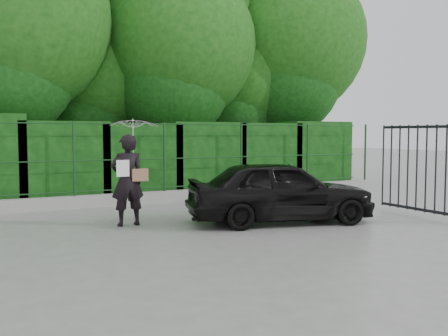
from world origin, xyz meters
name	(u,v)px	position (x,y,z in m)	size (l,w,h in m)	color
ground	(232,235)	(0.00, 0.00, 0.00)	(80.00, 80.00, 0.00)	gray
kerb	(150,198)	(0.00, 4.50, 0.15)	(14.00, 0.25, 0.30)	#9E9E99
fence	(158,157)	(0.22, 4.50, 1.20)	(14.13, 0.06, 1.80)	#163D19
hedge	(136,160)	(-0.05, 5.50, 1.08)	(14.20, 1.20, 2.28)	black
trees	(150,46)	(1.14, 7.74, 4.62)	(17.10, 6.15, 8.08)	black
gate	(445,164)	(4.60, -0.72, 1.19)	(0.22, 2.33, 2.36)	black
woman	(131,156)	(-1.31, 1.75, 1.37)	(0.95, 0.96, 2.12)	black
car	(280,191)	(1.47, 0.67, 0.64)	(1.52, 3.77, 1.28)	black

